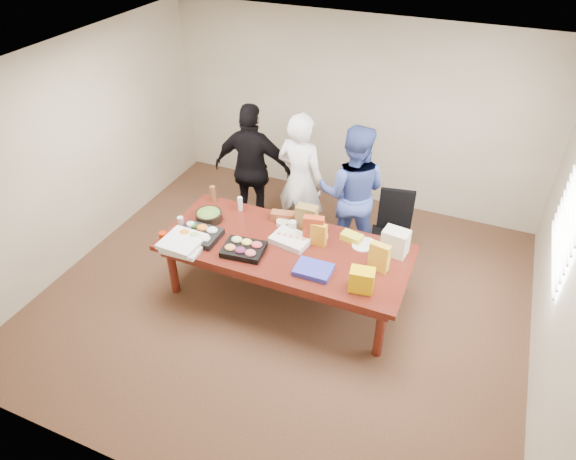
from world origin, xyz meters
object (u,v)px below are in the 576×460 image
at_px(sheet_cake, 291,239).
at_px(office_chair, 389,236).
at_px(person_center, 301,182).
at_px(salad_bowl, 209,216).
at_px(conference_table, 285,271).
at_px(person_right, 352,193).

bearing_deg(sheet_cake, office_chair, 52.61).
xyz_separation_m(office_chair, person_center, (-1.23, 0.11, 0.43)).
height_order(person_center, salad_bowl, person_center).
xyz_separation_m(conference_table, person_right, (0.42, 1.13, 0.53)).
relative_size(office_chair, salad_bowl, 3.12).
height_order(office_chair, sheet_cake, office_chair).
height_order(sheet_cake, salad_bowl, salad_bowl).
relative_size(sheet_cake, salad_bowl, 1.31).
bearing_deg(salad_bowl, sheet_cake, -1.26).
height_order(conference_table, person_center, person_center).
bearing_deg(person_center, sheet_cake, 117.00).
bearing_deg(person_right, office_chair, 154.61).
relative_size(person_right, salad_bowl, 5.60).
xyz_separation_m(conference_table, office_chair, (0.98, 0.98, 0.13)).
relative_size(conference_table, person_center, 1.50).
xyz_separation_m(conference_table, sheet_cake, (0.04, 0.09, 0.41)).
bearing_deg(office_chair, sheet_cake, -147.34).
bearing_deg(conference_table, office_chair, 44.89).
height_order(conference_table, office_chair, office_chair).
distance_m(office_chair, person_center, 1.31).
distance_m(person_right, sheet_cake, 1.12).
xyz_separation_m(person_center, salad_bowl, (-0.79, -0.97, -0.13)).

